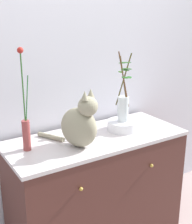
# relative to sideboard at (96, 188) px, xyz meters

# --- Properties ---
(wall_back) EXTENTS (4.40, 0.08, 2.60)m
(wall_back) POSITION_rel_sideboard_xyz_m (0.00, 0.34, 0.89)
(wall_back) COLOR silver
(wall_back) RESTS_ON ground_plane
(sideboard) EXTENTS (1.26, 0.56, 0.81)m
(sideboard) POSITION_rel_sideboard_xyz_m (0.00, 0.00, 0.00)
(sideboard) COLOR #4A2621
(sideboard) RESTS_ON ground_plane
(cat_sitting) EXTENTS (0.30, 0.46, 0.38)m
(cat_sitting) POSITION_rel_sideboard_xyz_m (-0.17, -0.08, 0.56)
(cat_sitting) COLOR gray
(cat_sitting) RESTS_ON sideboard
(vase_slim_green) EXTENTS (0.06, 0.05, 0.64)m
(vase_slim_green) POSITION_rel_sideboard_xyz_m (-0.48, 0.05, 0.56)
(vase_slim_green) COLOR brown
(vase_slim_green) RESTS_ON sideboard
(bowl_porcelain) EXTENTS (0.22, 0.22, 0.07)m
(bowl_porcelain) POSITION_rel_sideboard_xyz_m (0.24, 0.01, 0.44)
(bowl_porcelain) COLOR white
(bowl_porcelain) RESTS_ON sideboard
(vase_glass_clear) EXTENTS (0.15, 0.22, 0.50)m
(vase_glass_clear) POSITION_rel_sideboard_xyz_m (0.23, 0.01, 0.60)
(vase_glass_clear) COLOR silver
(vase_glass_clear) RESTS_ON bowl_porcelain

